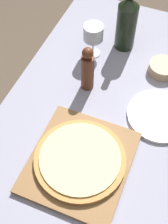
{
  "coord_description": "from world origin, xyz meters",
  "views": [
    {
      "loc": [
        0.18,
        -0.67,
        1.73
      ],
      "look_at": [
        -0.07,
        -0.06,
        0.8
      ],
      "focal_mm": 50.0,
      "sensor_mm": 36.0,
      "label": 1
    }
  ],
  "objects_px": {
    "pizza": "(80,159)",
    "wine_glass": "(93,34)",
    "wine_bottle": "(127,23)",
    "pepper_mill": "(87,70)",
    "small_bowl": "(163,68)"
  },
  "relations": [
    {
      "from": "wine_bottle",
      "to": "small_bowl",
      "type": "distance_m",
      "value": 0.25
    },
    {
      "from": "pizza",
      "to": "wine_glass",
      "type": "distance_m",
      "value": 0.55
    },
    {
      "from": "pizza",
      "to": "small_bowl",
      "type": "height_order",
      "value": "small_bowl"
    },
    {
      "from": "wine_bottle",
      "to": "pepper_mill",
      "type": "relative_size",
      "value": 1.54
    },
    {
      "from": "wine_glass",
      "to": "pizza",
      "type": "bearing_deg",
      "value": -73.46
    },
    {
      "from": "wine_bottle",
      "to": "pepper_mill",
      "type": "height_order",
      "value": "wine_bottle"
    },
    {
      "from": "small_bowl",
      "to": "pizza",
      "type": "bearing_deg",
      "value": -106.7
    },
    {
      "from": "pizza",
      "to": "small_bowl",
      "type": "distance_m",
      "value": 0.55
    },
    {
      "from": "small_bowl",
      "to": "pepper_mill",
      "type": "bearing_deg",
      "value": -143.65
    },
    {
      "from": "wine_bottle",
      "to": "wine_glass",
      "type": "bearing_deg",
      "value": -138.5
    },
    {
      "from": "wine_bottle",
      "to": "small_bowl",
      "type": "bearing_deg",
      "value": -24.86
    },
    {
      "from": "wine_glass",
      "to": "wine_bottle",
      "type": "bearing_deg",
      "value": 41.5
    },
    {
      "from": "wine_bottle",
      "to": "wine_glass",
      "type": "height_order",
      "value": "wine_bottle"
    },
    {
      "from": "pizza",
      "to": "wine_bottle",
      "type": "xyz_separation_m",
      "value": [
        -0.04,
        0.62,
        0.1
      ]
    },
    {
      "from": "wine_bottle",
      "to": "pepper_mill",
      "type": "distance_m",
      "value": 0.3
    }
  ]
}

